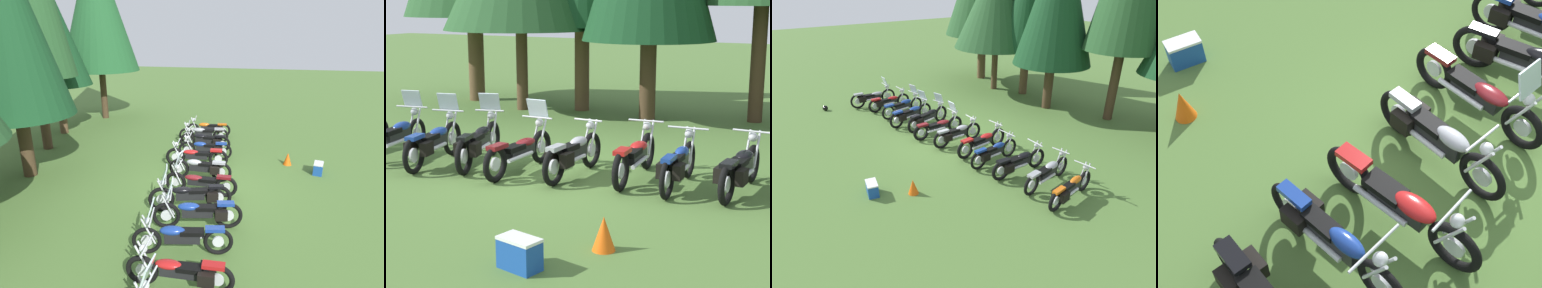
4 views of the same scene
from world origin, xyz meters
TOP-DOWN VIEW (x-y plane):
  - ground_plane at (0.00, 0.00)m, footprint 80.00×80.00m
  - motorcycle_2 at (-3.61, -0.29)m, footprint 0.79×2.30m
  - motorcycle_3 at (-2.47, -0.47)m, footprint 0.90×2.32m
  - motorcycle_4 at (-1.61, -0.09)m, footprint 0.93×2.33m
  - motorcycle_5 at (-0.57, -0.14)m, footprint 0.69×2.32m
  - motorcycle_6 at (0.50, 0.02)m, footprint 0.60×2.20m
  - motorcycle_7 at (1.62, 0.42)m, footprint 0.71×2.38m
  - motorcycle_8 at (2.53, 0.21)m, footprint 0.77×2.18m
  - motorcycle_9 at (3.58, 0.41)m, footprint 0.71×2.26m
  - picnic_cooler at (1.93, -4.04)m, footprint 0.59×0.42m
  - traffic_cone at (2.60, -3.00)m, footprint 0.32×0.32m

SIDE VIEW (x-z plane):
  - ground_plane at x=0.00m, z-range 0.00..0.00m
  - picnic_cooler at x=1.93m, z-range 0.00..0.42m
  - traffic_cone at x=2.60m, z-range 0.00..0.48m
  - motorcycle_5 at x=-0.57m, z-range -0.23..1.12m
  - motorcycle_7 at x=1.62m, z-range -0.06..0.96m
  - motorcycle_8 at x=2.53m, z-range -0.05..0.96m
  - motorcycle_9 at x=3.58m, z-range -0.05..0.96m
  - motorcycle_6 at x=0.50m, z-range -0.05..0.96m
  - motorcycle_2 at x=-3.61m, z-range -0.20..1.15m
  - motorcycle_3 at x=-2.47m, z-range -0.21..1.17m
  - motorcycle_4 at x=-1.61m, z-range -0.21..1.17m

